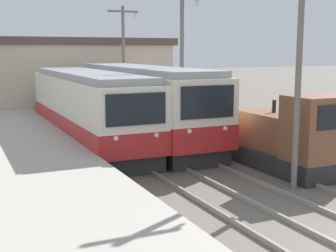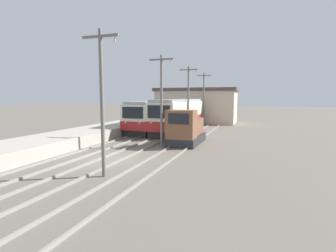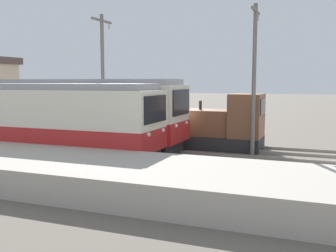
% 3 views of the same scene
% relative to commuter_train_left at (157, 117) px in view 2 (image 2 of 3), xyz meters
% --- Properties ---
extents(ground_plane, '(200.00, 200.00, 0.00)m').
position_rel_commuter_train_left_xyz_m(ground_plane, '(2.60, -14.83, -1.66)').
color(ground_plane, '#665E54').
extents(platform_left, '(4.50, 54.00, 0.95)m').
position_rel_commuter_train_left_xyz_m(platform_left, '(-3.65, -14.83, -1.18)').
color(platform_left, '#ADA599').
rests_on(platform_left, ground).
extents(track_left, '(1.54, 60.00, 0.14)m').
position_rel_commuter_train_left_xyz_m(track_left, '(-0.00, -14.83, -1.59)').
color(track_left, gray).
rests_on(track_left, ground).
extents(track_center, '(1.54, 60.00, 0.14)m').
position_rel_commuter_train_left_xyz_m(track_center, '(2.80, -14.83, -1.59)').
color(track_center, gray).
rests_on(track_center, ground).
extents(track_right, '(1.54, 60.00, 0.14)m').
position_rel_commuter_train_left_xyz_m(track_right, '(5.80, -14.83, -1.59)').
color(track_right, gray).
rests_on(track_right, ground).
extents(commuter_train_left, '(2.84, 12.97, 3.56)m').
position_rel_commuter_train_left_xyz_m(commuter_train_left, '(0.00, 0.00, 0.00)').
color(commuter_train_left, '#28282B').
rests_on(commuter_train_left, ground).
extents(commuter_train_center, '(2.84, 13.25, 3.77)m').
position_rel_commuter_train_left_xyz_m(commuter_train_center, '(2.80, -0.01, 0.09)').
color(commuter_train_center, '#28282B').
rests_on(commuter_train_center, ground).
extents(shunting_locomotive, '(2.40, 5.17, 3.00)m').
position_rel_commuter_train_left_xyz_m(shunting_locomotive, '(5.80, -7.77, -0.45)').
color(shunting_locomotive, '#28282B').
rests_on(shunting_locomotive, ground).
extents(catenary_mast_near, '(2.00, 0.20, 7.34)m').
position_rel_commuter_train_left_xyz_m(catenary_mast_near, '(4.31, -18.21, 2.34)').
color(catenary_mast_near, slate).
rests_on(catenary_mast_near, ground).
extents(catenary_mast_mid, '(2.00, 0.20, 7.34)m').
position_rel_commuter_train_left_xyz_m(catenary_mast_mid, '(4.31, -9.79, 2.34)').
color(catenary_mast_mid, slate).
rests_on(catenary_mast_mid, ground).
extents(catenary_mast_far, '(2.00, 0.20, 7.34)m').
position_rel_commuter_train_left_xyz_m(catenary_mast_far, '(4.31, -1.38, 2.34)').
color(catenary_mast_far, slate).
rests_on(catenary_mast_far, ground).
extents(catenary_mast_distant, '(2.00, 0.20, 7.34)m').
position_rel_commuter_train_left_xyz_m(catenary_mast_distant, '(4.31, 7.04, 2.34)').
color(catenary_mast_distant, slate).
rests_on(catenary_mast_distant, ground).
extents(station_building, '(12.60, 6.30, 5.39)m').
position_rel_commuter_train_left_xyz_m(station_building, '(2.36, 11.17, 1.06)').
color(station_building, beige).
rests_on(station_building, ground).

